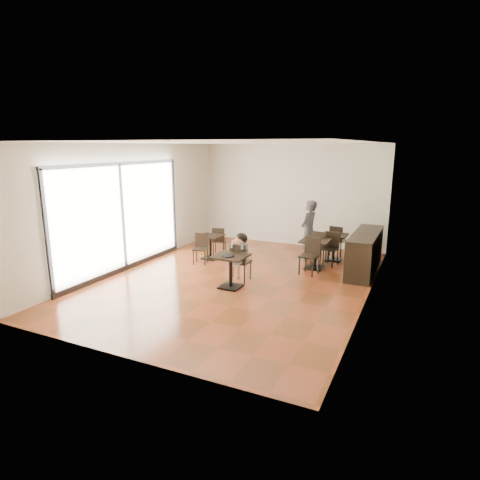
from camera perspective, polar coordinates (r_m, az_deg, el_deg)
The scene contains 23 objects.
floor at distance 9.66m, azimuth -0.44°, elevation -5.65°, with size 6.00×8.00×0.01m, color brown.
ceiling at distance 9.13m, azimuth -0.48°, elevation 13.70°, with size 6.00×8.00×0.01m, color white.
wall_back at distance 12.95m, azimuth 7.22°, elevation 6.37°, with size 6.00×0.01×3.20m, color beige.
wall_front at distance 5.98m, azimuth -17.19°, elevation -2.15°, with size 6.00×0.01×3.20m, color beige.
wall_left at distance 10.88m, azimuth -14.93°, elevation 4.73°, with size 0.01×8.00×3.20m, color beige.
wall_right at distance 8.44m, azimuth 18.28°, elevation 2.14°, with size 0.01×8.00×3.20m, color beige.
storefront_window at distance 10.52m, azimuth -16.47°, elevation 3.25°, with size 0.04×4.50×2.60m, color white.
child_table at distance 9.01m, azimuth -1.35°, elevation -4.50°, with size 0.72×0.72×0.76m, color black, non-canonical shape.
child_chair at distance 9.47m, azimuth 0.13°, elevation -3.14°, with size 0.41×0.41×0.91m, color black, non-canonical shape.
child at distance 9.43m, azimuth 0.13°, elevation -2.45°, with size 0.41×0.57×1.15m, color slate, non-canonical shape.
plate at distance 8.82m, azimuth -1.65°, elevation -2.28°, with size 0.26×0.26×0.02m, color black.
pizza_slice at distance 9.16m, azimuth -0.37°, elevation -0.21°, with size 0.27×0.21×0.06m, color #F1BE76, non-canonical shape.
adult_patron at distance 11.25m, azimuth 9.75°, elevation 1.34°, with size 0.61×0.40×1.69m, color #3C3D41.
cafe_table_mid at distance 10.60m, azimuth 10.58°, elevation -2.00°, with size 0.72×0.72×0.76m, color black, non-canonical shape.
cafe_table_left at distance 11.36m, azimuth -4.24°, elevation -1.00°, with size 0.64×0.64×0.68m, color black, non-canonical shape.
cafe_table_back at distance 11.49m, azimuth 13.18°, elevation -1.00°, with size 0.70×0.70×0.74m, color black, non-canonical shape.
chair_mid_a at distance 11.10m, azimuth 11.32°, elevation -0.94°, with size 0.41×0.41×0.91m, color black, non-canonical shape.
chair_mid_b at distance 10.07m, azimuth 9.81°, elevation -2.34°, with size 0.41×0.41×0.91m, color black, non-canonical shape.
chair_left_a at distance 11.81m, azimuth -2.94°, elevation -0.09°, with size 0.37×0.37×0.81m, color black, non-canonical shape.
chair_left_b at distance 10.88m, azimuth -5.65°, elevation -1.30°, with size 0.37×0.37×0.81m, color black, non-canonical shape.
chair_back_a at distance 12.00m, azimuth 13.75°, elevation -0.06°, with size 0.40×0.40×0.89m, color black, non-canonical shape.
chair_back_b at distance 10.95m, azimuth 12.59°, elevation -1.27°, with size 0.40×0.40×0.89m, color black, non-canonical shape.
service_counter at distance 10.65m, azimuth 17.33°, elevation -1.64°, with size 0.60×2.40×1.00m, color black.
Camera 1 is at (3.93, -8.24, 3.13)m, focal length 30.00 mm.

